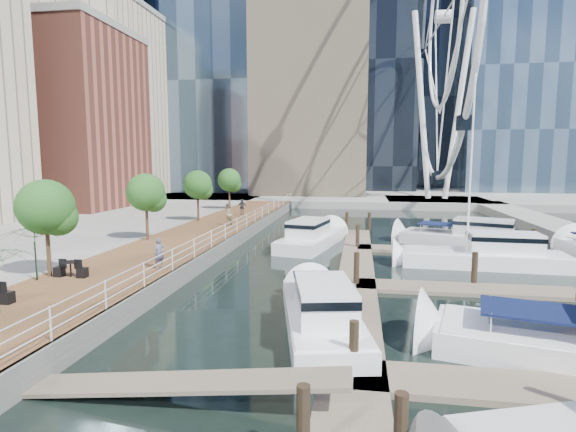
# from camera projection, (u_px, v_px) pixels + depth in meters

# --- Properties ---
(ground) EXTENTS (520.00, 520.00, 0.00)m
(ground) POSITION_uv_depth(u_px,v_px,m) (268.00, 345.00, 15.76)
(ground) COLOR black
(ground) RESTS_ON ground
(boardwalk) EXTENTS (6.00, 60.00, 1.00)m
(boardwalk) POSITION_uv_depth(u_px,v_px,m) (186.00, 245.00, 31.81)
(boardwalk) COLOR brown
(boardwalk) RESTS_ON ground
(seawall) EXTENTS (0.25, 60.00, 1.00)m
(seawall) POSITION_uv_depth(u_px,v_px,m) (227.00, 246.00, 31.34)
(seawall) COLOR #595954
(seawall) RESTS_ON ground
(land_far) EXTENTS (200.00, 114.00, 1.00)m
(land_far) POSITION_uv_depth(u_px,v_px,m) (348.00, 184.00, 115.66)
(land_far) COLOR gray
(land_far) RESTS_ON ground
(pier) EXTENTS (14.00, 12.00, 1.00)m
(pier) POSITION_uv_depth(u_px,v_px,m) (436.00, 202.00, 64.47)
(pier) COLOR gray
(pier) RESTS_ON ground
(railing) EXTENTS (0.10, 60.00, 1.05)m
(railing) POSITION_uv_depth(u_px,v_px,m) (225.00, 232.00, 31.23)
(railing) COLOR white
(railing) RESTS_ON boardwalk
(floating_docks) EXTENTS (16.00, 34.00, 2.60)m
(floating_docks) POSITION_uv_depth(u_px,v_px,m) (449.00, 272.00, 24.24)
(floating_docks) COLOR #6D6051
(floating_docks) RESTS_ON ground
(ferris_wheel) EXTENTS (5.80, 45.60, 47.80)m
(ferris_wheel) POSITION_uv_depth(u_px,v_px,m) (444.00, 17.00, 61.35)
(ferris_wheel) COLOR white
(ferris_wheel) RESTS_ON ground
(street_trees) EXTENTS (2.60, 42.60, 4.60)m
(street_trees) POSITION_uv_depth(u_px,v_px,m) (146.00, 192.00, 30.74)
(street_trees) COLOR #3F2B1C
(street_trees) RESTS_ON ground
(pedestrian_near) EXTENTS (0.65, 0.68, 1.57)m
(pedestrian_near) POSITION_uv_depth(u_px,v_px,m) (159.00, 253.00, 22.75)
(pedestrian_near) COLOR #4B4C64
(pedestrian_near) RESTS_ON boardwalk
(pedestrian_mid) EXTENTS (1.10, 1.17, 1.91)m
(pedestrian_mid) POSITION_uv_depth(u_px,v_px,m) (227.00, 214.00, 38.00)
(pedestrian_mid) COLOR gray
(pedestrian_mid) RESTS_ON boardwalk
(pedestrian_far) EXTENTS (0.97, 0.42, 1.63)m
(pedestrian_far) POSITION_uv_depth(u_px,v_px,m) (242.00, 207.00, 45.25)
(pedestrian_far) COLOR #30343C
(pedestrian_far) RESTS_ON boardwalk
(moored_yachts) EXTENTS (23.22, 32.36, 11.50)m
(moored_yachts) POSITION_uv_depth(u_px,v_px,m) (475.00, 272.00, 26.25)
(moored_yachts) COLOR white
(moored_yachts) RESTS_ON ground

